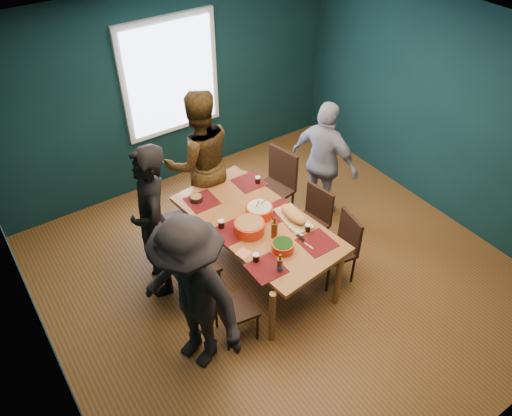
# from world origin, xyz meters

# --- Properties ---
(room) EXTENTS (5.01, 5.01, 2.71)m
(room) POSITION_xyz_m (0.00, 0.27, 1.37)
(room) COLOR brown
(room) RESTS_ON ground
(dining_table) EXTENTS (1.20, 2.07, 0.75)m
(dining_table) POSITION_xyz_m (-0.16, 0.25, 0.68)
(dining_table) COLOR #9E592F
(dining_table) RESTS_ON floor
(chair_left_far) EXTENTS (0.54, 0.54, 0.99)m
(chair_left_far) POSITION_xyz_m (-0.98, 1.04, 0.57)
(chair_left_far) COLOR black
(chair_left_far) RESTS_ON floor
(chair_left_mid) EXTENTS (0.47, 0.47, 1.04)m
(chair_left_mid) POSITION_xyz_m (-1.06, 0.29, 0.60)
(chair_left_mid) COLOR black
(chair_left_mid) RESTS_ON floor
(chair_left_near) EXTENTS (0.43, 0.43, 0.83)m
(chair_left_near) POSITION_xyz_m (-0.93, -0.38, 0.48)
(chair_left_near) COLOR black
(chair_left_near) RESTS_ON floor
(chair_right_far) EXTENTS (0.53, 0.53, 1.00)m
(chair_right_far) POSITION_xyz_m (0.59, 0.89, 0.58)
(chair_right_far) COLOR black
(chair_right_far) RESTS_ON floor
(chair_right_mid) EXTENTS (0.45, 0.45, 0.86)m
(chair_right_mid) POSITION_xyz_m (0.60, 0.18, 0.50)
(chair_right_mid) COLOR black
(chair_right_mid) RESTS_ON floor
(chair_right_near) EXTENTS (0.45, 0.45, 0.86)m
(chair_right_near) POSITION_xyz_m (0.57, -0.36, 0.50)
(chair_right_near) COLOR black
(chair_right_near) RESTS_ON floor
(person_far_left) EXTENTS (0.61, 0.77, 1.83)m
(person_far_left) POSITION_xyz_m (-1.18, 0.67, 0.91)
(person_far_left) COLOR black
(person_far_left) RESTS_ON floor
(person_back) EXTENTS (1.02, 0.87, 1.85)m
(person_back) POSITION_xyz_m (-0.23, 1.37, 0.93)
(person_back) COLOR black
(person_back) RESTS_ON floor
(person_right) EXTENTS (0.63, 1.02, 1.62)m
(person_right) POSITION_xyz_m (1.13, 0.64, 0.81)
(person_right) COLOR white
(person_right) RESTS_ON floor
(person_near_left) EXTENTS (1.00, 1.29, 1.75)m
(person_near_left) POSITION_xyz_m (-1.31, -0.40, 0.88)
(person_near_left) COLOR black
(person_near_left) RESTS_ON floor
(bowl_salad) EXTENTS (0.33, 0.33, 0.14)m
(bowl_salad) POSITION_xyz_m (-0.33, 0.15, 0.82)
(bowl_salad) COLOR red
(bowl_salad) RESTS_ON dining_table
(bowl_dumpling) EXTENTS (0.30, 0.30, 0.28)m
(bowl_dumpling) POSITION_xyz_m (-0.08, 0.32, 0.82)
(bowl_dumpling) COLOR red
(bowl_dumpling) RESTS_ON dining_table
(bowl_herbs) EXTENTS (0.23, 0.23, 0.10)m
(bowl_herbs) POSITION_xyz_m (-0.20, -0.27, 0.80)
(bowl_herbs) COLOR red
(bowl_herbs) RESTS_ON dining_table
(cutting_board) EXTENTS (0.30, 0.60, 0.13)m
(cutting_board) POSITION_xyz_m (0.19, 0.05, 0.81)
(cutting_board) COLOR #DAB375
(cutting_board) RESTS_ON dining_table
(small_bowl) EXTENTS (0.15, 0.15, 0.06)m
(small_bowl) POSITION_xyz_m (-0.53, 0.94, 0.78)
(small_bowl) COLOR black
(small_bowl) RESTS_ON dining_table
(beer_bottle_a) EXTENTS (0.06, 0.06, 0.22)m
(beer_bottle_a) POSITION_xyz_m (-0.39, -0.49, 0.83)
(beer_bottle_a) COLOR #4B260D
(beer_bottle_a) RESTS_ON dining_table
(beer_bottle_b) EXTENTS (0.07, 0.07, 0.27)m
(beer_bottle_b) POSITION_xyz_m (-0.15, -0.06, 0.85)
(beer_bottle_b) COLOR #4B260D
(beer_bottle_b) RESTS_ON dining_table
(cola_glass_a) EXTENTS (0.07, 0.07, 0.10)m
(cola_glass_a) POSITION_xyz_m (-0.51, -0.25, 0.80)
(cola_glass_a) COLOR black
(cola_glass_a) RESTS_ON dining_table
(cola_glass_b) EXTENTS (0.06, 0.06, 0.09)m
(cola_glass_b) POSITION_xyz_m (0.20, -0.19, 0.80)
(cola_glass_b) COLOR black
(cola_glass_b) RESTS_ON dining_table
(cola_glass_c) EXTENTS (0.07, 0.07, 0.09)m
(cola_glass_c) POSITION_xyz_m (0.24, 0.82, 0.80)
(cola_glass_c) COLOR black
(cola_glass_c) RESTS_ON dining_table
(cola_glass_d) EXTENTS (0.07, 0.07, 0.10)m
(cola_glass_d) POSITION_xyz_m (-0.54, 0.38, 0.80)
(cola_glass_d) COLOR black
(cola_glass_d) RESTS_ON dining_table
(napkin_a) EXTENTS (0.14, 0.14, 0.00)m
(napkin_a) POSITION_xyz_m (0.19, 0.34, 0.75)
(napkin_a) COLOR #F28266
(napkin_a) RESTS_ON dining_table
(napkin_b) EXTENTS (0.16, 0.16, 0.00)m
(napkin_b) POSITION_xyz_m (-0.56, -0.09, 0.75)
(napkin_b) COLOR #F28266
(napkin_b) RESTS_ON dining_table
(napkin_c) EXTENTS (0.16, 0.16, 0.00)m
(napkin_c) POSITION_xyz_m (0.22, -0.40, 0.75)
(napkin_c) COLOR #F28266
(napkin_c) RESTS_ON dining_table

